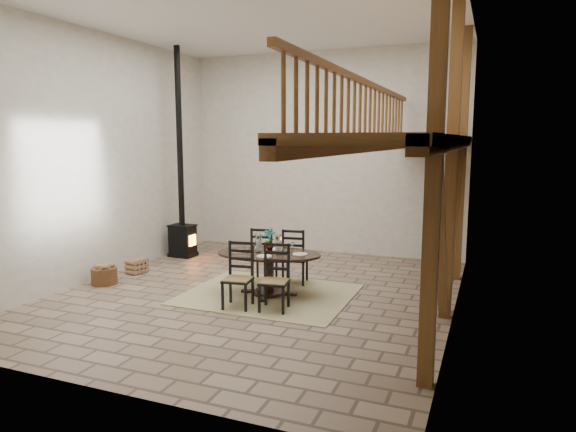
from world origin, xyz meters
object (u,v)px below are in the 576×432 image
at_px(wood_stove, 182,210).
at_px(log_stack, 137,266).
at_px(dining_table, 269,271).
at_px(log_basket, 104,275).

relative_size(wood_stove, log_stack, 10.56).
distance_m(wood_stove, log_stack, 2.01).
bearing_deg(wood_stove, dining_table, -31.10).
bearing_deg(dining_table, log_basket, -179.53).
bearing_deg(log_stack, log_basket, -94.61).
relative_size(dining_table, wood_stove, 0.46).
bearing_deg(log_stack, dining_table, -6.25).
xyz_separation_m(wood_stove, log_basket, (-0.08, -2.66, -0.96)).
bearing_deg(log_basket, log_stack, 85.39).
relative_size(dining_table, log_basket, 4.54).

